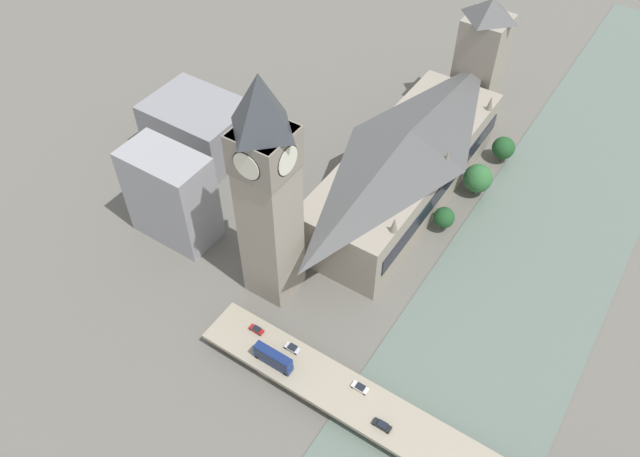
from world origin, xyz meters
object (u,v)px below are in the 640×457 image
victoria_tower (481,59)px  car_southbound_mid (382,425)px  car_southbound_lead (257,329)px  car_southbound_tail (292,348)px  clock_tower (267,188)px  double_decker_bus_mid (273,358)px  parliament_hall (406,164)px  car_northbound_tail (360,387)px  road_bridge (430,445)px

victoria_tower → car_southbound_mid: (-35.75, 132.70, -17.95)m
car_southbound_lead → car_southbound_tail: (-11.28, -0.55, 0.03)m
car_southbound_lead → clock_tower: bearing=-68.1°
double_decker_bus_mid → car_southbound_mid: bearing=-179.4°
parliament_hall → car_northbound_tail: parliament_hall is taller
parliament_hall → car_southbound_tail: 72.41m
car_southbound_lead → car_southbound_tail: size_ratio=0.96×
parliament_hall → clock_tower: bearing=76.5°
road_bridge → car_northbound_tail: 21.30m
car_southbound_tail → double_decker_bus_mid: bearing=75.1°
car_northbound_tail → car_southbound_mid: size_ratio=0.94×
clock_tower → car_northbound_tail: size_ratio=16.34×
victoria_tower → double_decker_bus_mid: 134.04m
parliament_hall → victoria_tower: (0.06, -55.26, 9.67)m
road_bridge → car_northbound_tail: size_ratio=29.37×
car_northbound_tail → car_southbound_mid: car_southbound_mid is taller
clock_tower → car_southbound_mid: clock_tower is taller
double_decker_bus_mid → car_northbound_tail: 23.11m
parliament_hall → road_bridge: size_ratio=0.68×
victoria_tower → car_northbound_tail: (-26.29, 127.05, -18.00)m
car_northbound_tail → car_southbound_mid: bearing=149.1°
clock_tower → car_southbound_lead: clock_tower is taller
double_decker_bus_mid → car_southbound_lead: size_ratio=2.68×
victoria_tower → car_southbound_tail: bearing=92.6°
road_bridge → car_southbound_lead: bearing=-2.9°
road_bridge → car_northbound_tail: bearing=-8.5°
double_decker_bus_mid → car_southbound_tail: 6.62m
clock_tower → double_decker_bus_mid: (-16.98, 23.70, -31.53)m
parliament_hall → victoria_tower: bearing=-89.9°
car_southbound_mid → car_southbound_tail: (30.06, -5.73, 0.02)m
car_northbound_tail → car_southbound_lead: car_southbound_lead is taller
victoria_tower → car_northbound_tail: victoria_tower is taller
car_southbound_mid → car_southbound_tail: bearing=-10.8°
parliament_hall → clock_tower: (12.95, 54.08, 25.36)m
parliament_hall → double_decker_bus_mid: 78.13m
victoria_tower → road_bridge: victoria_tower is taller
car_southbound_lead → car_southbound_mid: bearing=172.9°
clock_tower → car_southbound_lead: 38.95m
car_southbound_lead → road_bridge: bearing=177.1°
clock_tower → parliament_hall: bearing=-103.5°
double_decker_bus_mid → car_southbound_lead: (9.67, -5.51, -2.13)m
car_southbound_lead → car_northbound_tail: bearing=-179.1°
road_bridge → car_northbound_tail: car_northbound_tail is taller
parliament_hall → car_southbound_lead: 72.96m
road_bridge → double_decker_bus_mid: size_ratio=11.76×
parliament_hall → double_decker_bus_mid: (-4.03, 77.78, -6.17)m
double_decker_bus_mid → road_bridge: bearing=-176.2°
victoria_tower → road_bridge: size_ratio=0.38×
car_southbound_mid → parliament_hall: bearing=-65.3°
road_bridge → car_southbound_mid: (11.56, 2.51, 1.56)m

